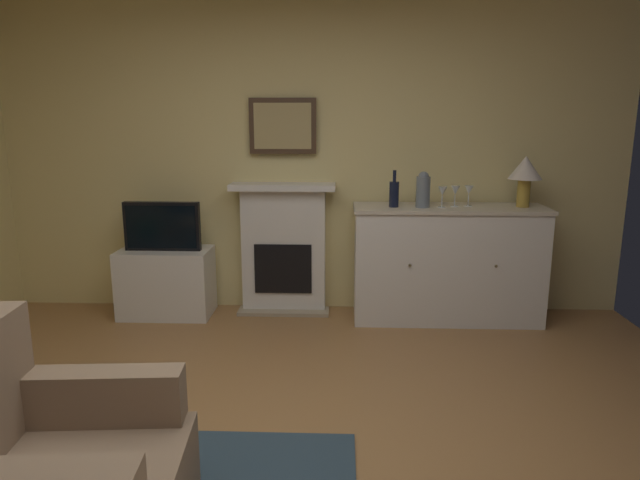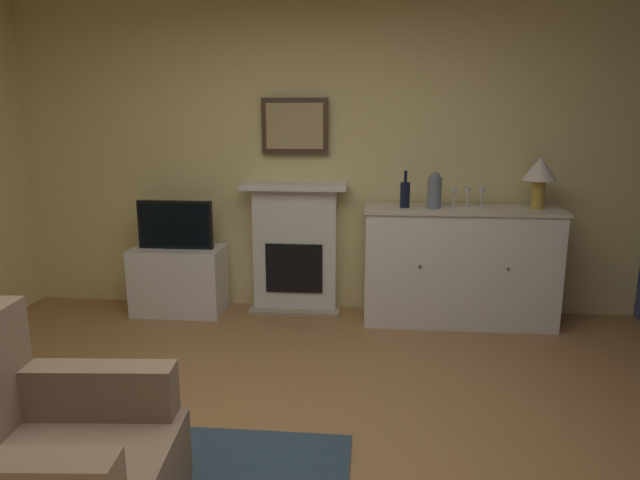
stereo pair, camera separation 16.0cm
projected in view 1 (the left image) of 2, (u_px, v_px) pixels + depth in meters
name	position (u px, v px, depth m)	size (l,w,h in m)	color
wall_rear	(309.00, 135.00, 4.68)	(5.29, 0.06, 2.97)	#EAD68C
fireplace_unit	(284.00, 248.00, 4.77)	(0.87, 0.30, 1.10)	white
framed_picture	(283.00, 126.00, 4.59)	(0.55, 0.04, 0.45)	#473323
sideboard_cabinet	(447.00, 264.00, 4.56)	(1.53, 0.49, 0.94)	white
table_lamp	(525.00, 171.00, 4.38)	(0.26, 0.26, 0.40)	#B79338
wine_bottle	(394.00, 193.00, 4.41)	(0.08, 0.08, 0.29)	black
wine_glass_left	(442.00, 192.00, 4.38)	(0.07, 0.07, 0.16)	silver
wine_glass_center	(455.00, 191.00, 4.43)	(0.07, 0.07, 0.16)	silver
wine_glass_right	(469.00, 191.00, 4.44)	(0.07, 0.07, 0.16)	silver
vase_decorative	(423.00, 190.00, 4.39)	(0.11, 0.11, 0.28)	slate
tv_cabinet	(166.00, 282.00, 4.70)	(0.75, 0.42, 0.57)	white
tv_set	(162.00, 226.00, 4.58)	(0.62, 0.07, 0.40)	black
armchair	(47.00, 479.00, 1.99)	(0.87, 0.84, 0.92)	#8C7259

